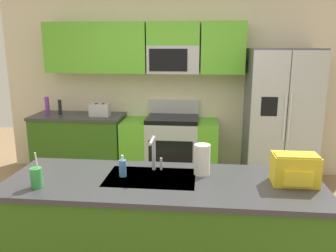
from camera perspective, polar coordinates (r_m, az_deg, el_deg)
ground_plane at (r=3.48m, az=-1.64°, el=-19.43°), size 9.00×9.00×0.00m
kitchen_wall_unit at (r=5.03m, az=-0.28°, el=8.63°), size 5.20×0.43×2.60m
back_counter at (r=5.24m, az=-14.52°, el=-3.00°), size 1.31×0.63×0.90m
range_oven at (r=4.94m, az=0.31°, el=-3.63°), size 1.36×0.61×1.10m
refrigerator at (r=4.85m, az=18.21°, el=1.23°), size 0.90×0.76×1.85m
island_counter at (r=2.78m, az=-0.83°, el=-17.57°), size 2.36×0.82×0.90m
toaster at (r=4.96m, az=-11.31°, el=2.67°), size 0.28×0.16×0.18m
pepper_mill at (r=5.21m, az=-17.60°, el=3.02°), size 0.05×0.05×0.22m
bottle_purple at (r=5.32m, az=-19.54°, el=3.26°), size 0.06×0.06×0.25m
sink_faucet at (r=2.72m, az=-2.37°, el=-4.15°), size 0.08×0.21×0.28m
drink_cup_green at (r=2.61m, az=-21.12°, el=-8.04°), size 0.08×0.08×0.26m
soap_dispenser at (r=2.66m, az=-7.58°, el=-6.94°), size 0.06×0.06×0.17m
paper_towel_roll at (r=2.67m, az=5.71°, el=-5.59°), size 0.12×0.12×0.24m
backpack at (r=2.64m, az=20.46°, el=-6.70°), size 0.32×0.22×0.23m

